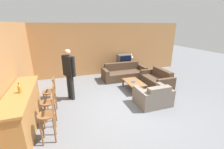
% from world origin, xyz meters
% --- Properties ---
extents(ground_plane, '(24.00, 24.00, 0.00)m').
position_xyz_m(ground_plane, '(0.00, 0.00, 0.00)').
color(ground_plane, slate).
extents(wall_back, '(9.40, 0.08, 2.60)m').
position_xyz_m(wall_back, '(0.00, 3.63, 1.30)').
color(wall_back, '#B27A47').
rests_on(wall_back, ground_plane).
extents(wall_left, '(0.08, 8.63, 2.60)m').
position_xyz_m(wall_left, '(-3.15, 1.31, 1.30)').
color(wall_left, '#B27A47').
rests_on(wall_left, ground_plane).
extents(bar_counter, '(0.55, 2.27, 1.05)m').
position_xyz_m(bar_counter, '(-2.81, -0.16, 0.53)').
color(bar_counter, '#A87038').
rests_on(bar_counter, ground_plane).
extents(bar_chair_near, '(0.38, 0.38, 1.09)m').
position_xyz_m(bar_chair_near, '(-2.23, -0.75, 0.58)').
color(bar_chair_near, brown).
rests_on(bar_chair_near, ground_plane).
extents(bar_chair_mid, '(0.40, 0.40, 1.09)m').
position_xyz_m(bar_chair_mid, '(-2.23, -0.17, 0.58)').
color(bar_chair_mid, brown).
rests_on(bar_chair_mid, ground_plane).
extents(bar_chair_far, '(0.42, 0.42, 1.09)m').
position_xyz_m(bar_chair_far, '(-2.23, 0.47, 0.58)').
color(bar_chair_far, brown).
rests_on(bar_chair_far, ground_plane).
extents(couch_far, '(2.07, 0.87, 0.75)m').
position_xyz_m(couch_far, '(0.97, 2.49, 0.27)').
color(couch_far, '#4C3828').
rests_on(couch_far, ground_plane).
extents(armchair_near, '(1.07, 0.83, 0.73)m').
position_xyz_m(armchair_near, '(0.92, -0.13, 0.27)').
color(armchair_near, '#70665B').
rests_on(armchair_near, ground_plane).
extents(loveseat_right, '(0.80, 1.45, 0.72)m').
position_xyz_m(loveseat_right, '(1.96, 1.18, 0.27)').
color(loveseat_right, '#4C3828').
rests_on(loveseat_right, ground_plane).
extents(coffee_table, '(0.61, 1.05, 0.36)m').
position_xyz_m(coffee_table, '(0.83, 1.11, 0.31)').
color(coffee_table, brown).
rests_on(coffee_table, ground_plane).
extents(tv_unit, '(1.09, 0.46, 0.56)m').
position_xyz_m(tv_unit, '(1.31, 3.27, 0.28)').
color(tv_unit, '#2D2319').
rests_on(tv_unit, ground_plane).
extents(tv, '(0.67, 0.47, 0.47)m').
position_xyz_m(tv, '(1.31, 3.27, 0.79)').
color(tv, '#4C4C4C').
rests_on(tv, tv_unit).
extents(bottle, '(0.08, 0.08, 0.24)m').
position_xyz_m(bottle, '(-2.77, -0.24, 1.16)').
color(bottle, '#B27A23').
rests_on(bottle, bar_counter).
extents(book_on_table, '(0.20, 0.20, 0.02)m').
position_xyz_m(book_on_table, '(0.80, 1.10, 0.37)').
color(book_on_table, navy).
rests_on(book_on_table, coffee_table).
extents(table_lamp, '(0.24, 0.24, 0.52)m').
position_xyz_m(table_lamp, '(1.71, 3.27, 0.94)').
color(table_lamp, brown).
rests_on(table_lamp, tv_unit).
extents(person_by_window, '(0.40, 0.52, 1.77)m').
position_xyz_m(person_by_window, '(-1.60, 1.17, 1.00)').
color(person_by_window, black).
rests_on(person_by_window, ground_plane).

